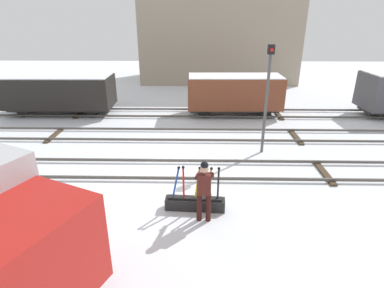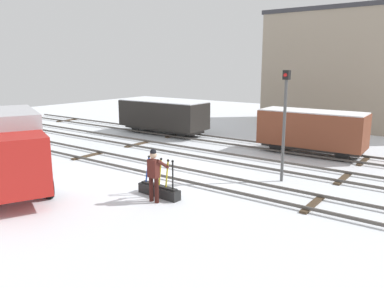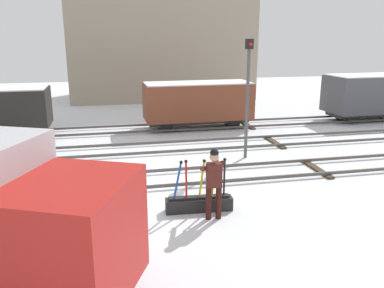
{
  "view_description": "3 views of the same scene",
  "coord_description": "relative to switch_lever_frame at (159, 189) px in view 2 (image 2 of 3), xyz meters",
  "views": [
    {
      "loc": [
        1.14,
        -10.39,
        5.49
      ],
      "look_at": [
        0.93,
        0.17,
        1.07
      ],
      "focal_mm": 29.1,
      "sensor_mm": 36.0,
      "label": 1
    },
    {
      "loc": [
        9.75,
        -12.23,
        4.65
      ],
      "look_at": [
        -0.62,
        1.92,
        0.98
      ],
      "focal_mm": 35.61,
      "sensor_mm": 36.0,
      "label": 2
    },
    {
      "loc": [
        -1.15,
        -11.99,
        4.57
      ],
      "look_at": [
        1.61,
        1.01,
        0.92
      ],
      "focal_mm": 37.17,
      "sensor_mm": 36.0,
      "label": 3
    }
  ],
  "objects": [
    {
      "name": "ground_plane",
      "position": [
        -1.08,
        2.4,
        -0.25
      ],
      "size": [
        60.0,
        60.0,
        0.0
      ],
      "primitive_type": "plane",
      "color": "silver"
    },
    {
      "name": "track_main_line",
      "position": [
        -1.08,
        2.4,
        -0.14
      ],
      "size": [
        44.0,
        1.94,
        0.18
      ],
      "color": "#4C4742",
      "rests_on": "ground_plane"
    },
    {
      "name": "track_siding_near",
      "position": [
        -1.08,
        6.04,
        -0.14
      ],
      "size": [
        44.0,
        1.94,
        0.18
      ],
      "color": "#4C4742",
      "rests_on": "ground_plane"
    },
    {
      "name": "track_siding_far",
      "position": [
        -1.08,
        9.63,
        -0.14
      ],
      "size": [
        44.0,
        1.94,
        0.18
      ],
      "color": "#4C4742",
      "rests_on": "ground_plane"
    },
    {
      "name": "switch_lever_frame",
      "position": [
        0.0,
        0.0,
        0.0
      ],
      "size": [
        1.82,
        0.47,
        1.45
      ],
      "rotation": [
        0.0,
        0.0,
        -0.06
      ],
      "color": "black",
      "rests_on": "ground_plane"
    },
    {
      "name": "rail_worker",
      "position": [
        0.25,
        -0.52,
        0.82
      ],
      "size": [
        0.56,
        0.72,
        1.87
      ],
      "rotation": [
        0.0,
        0.0,
        -0.06
      ],
      "color": "#351511",
      "rests_on": "ground_plane"
    },
    {
      "name": "delivery_truck",
      "position": [
        -4.77,
        -2.89,
        1.4
      ],
      "size": [
        6.0,
        4.26,
        2.96
      ],
      "rotation": [
        0.0,
        0.0,
        -0.42
      ],
      "color": "#B21E19",
      "rests_on": "ground_plane"
    },
    {
      "name": "signal_post",
      "position": [
        2.82,
        4.32,
        2.42
      ],
      "size": [
        0.24,
        0.32,
        4.44
      ],
      "color": "#4C4C4C",
      "rests_on": "ground_plane"
    },
    {
      "name": "apartment_building",
      "position": [
        1.79,
        20.61,
        4.07
      ],
      "size": [
        13.29,
        6.18,
        8.64
      ],
      "color": "gray",
      "rests_on": "ground_plane"
    },
    {
      "name": "freight_car_near_switch",
      "position": [
        -8.02,
        9.63,
        1.07
      ],
      "size": [
        6.19,
        2.31,
        2.29
      ],
      "rotation": [
        0.0,
        0.0,
        0.01
      ],
      "color": "#2D2B28",
      "rests_on": "ground_plane"
    },
    {
      "name": "freight_car_far_end",
      "position": [
        2.15,
        9.63,
        1.08
      ],
      "size": [
        5.37,
        2.1,
        2.32
      ],
      "rotation": [
        0.0,
        0.0,
        0.02
      ],
      "color": "#2D2B28",
      "rests_on": "ground_plane"
    }
  ]
}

